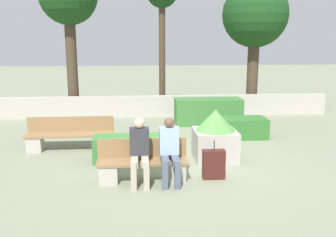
{
  "coord_description": "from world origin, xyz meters",
  "views": [
    {
      "loc": [
        -1.01,
        -8.31,
        2.83
      ],
      "look_at": [
        -0.28,
        0.5,
        0.9
      ],
      "focal_mm": 40.0,
      "sensor_mm": 36.0,
      "label": 1
    }
  ],
  "objects": [
    {
      "name": "tree_center_left",
      "position": [
        -0.03,
        6.21,
        4.16
      ],
      "size": [
        1.18,
        1.18,
        5.07
      ],
      "color": "#473828",
      "rests_on": "ground_plane"
    },
    {
      "name": "hedge_block_mid_left",
      "position": [
        -1.21,
        0.09,
        0.29
      ],
      "size": [
        1.67,
        0.65,
        0.58
      ],
      "color": "#3D7A38",
      "rests_on": "ground_plane"
    },
    {
      "name": "person_seated_man",
      "position": [
        -0.98,
        -1.32,
        0.71
      ],
      "size": [
        0.38,
        0.64,
        1.3
      ],
      "color": "#B2A893",
      "rests_on": "ground_plane"
    },
    {
      "name": "tree_center_right",
      "position": [
        3.4,
        5.73,
        3.58
      ],
      "size": [
        2.44,
        2.44,
        4.88
      ],
      "color": "#473828",
      "rests_on": "ground_plane"
    },
    {
      "name": "hedge_block_near_left",
      "position": [
        1.32,
        3.66,
        0.42
      ],
      "size": [
        2.19,
        0.78,
        0.85
      ],
      "color": "#3D7A38",
      "rests_on": "ground_plane"
    },
    {
      "name": "hedge_block_near_right",
      "position": [
        1.97,
        1.91,
        0.28
      ],
      "size": [
        1.36,
        0.79,
        0.57
      ],
      "color": "#33702D",
      "rests_on": "ground_plane"
    },
    {
      "name": "person_seated_woman",
      "position": [
        -0.4,
        -1.32,
        0.7
      ],
      "size": [
        0.38,
        0.64,
        1.29
      ],
      "color": "#515B70",
      "rests_on": "ground_plane"
    },
    {
      "name": "suitcase",
      "position": [
        0.51,
        -1.2,
        0.3
      ],
      "size": [
        0.45,
        0.19,
        0.8
      ],
      "color": "#471E19",
      "rests_on": "ground_plane"
    },
    {
      "name": "perimeter_wall",
      "position": [
        0.0,
        5.08,
        0.37
      ],
      "size": [
        11.98,
        0.3,
        0.75
      ],
      "color": "#B7B2A8",
      "rests_on": "ground_plane"
    },
    {
      "name": "bench_front",
      "position": [
        -0.93,
        -1.19,
        0.31
      ],
      "size": [
        1.8,
        0.48,
        0.82
      ],
      "color": "#937047",
      "rests_on": "ground_plane"
    },
    {
      "name": "planter_corner_left",
      "position": [
        0.8,
        0.07,
        0.58
      ],
      "size": [
        0.98,
        0.98,
        1.19
      ],
      "color": "#B7B2A8",
      "rests_on": "ground_plane"
    },
    {
      "name": "ground_plane",
      "position": [
        0.0,
        0.0,
        0.0
      ],
      "size": [
        60.0,
        60.0,
        0.0
      ],
      "primitive_type": "plane",
      "color": "gray"
    },
    {
      "name": "bench_left_side",
      "position": [
        -2.74,
        1.08,
        0.33
      ],
      "size": [
        2.2,
        0.48,
        0.82
      ],
      "rotation": [
        0.0,
        0.0,
        -0.0
      ],
      "color": "#937047",
      "rests_on": "ground_plane"
    }
  ]
}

